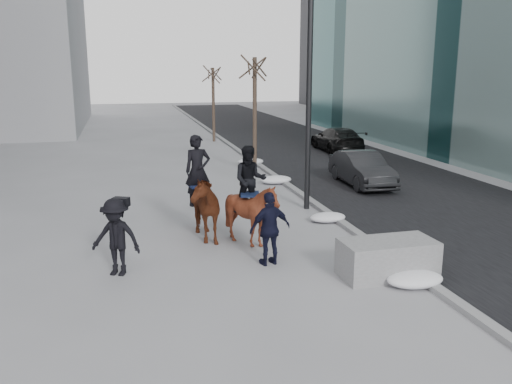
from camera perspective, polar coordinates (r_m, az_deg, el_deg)
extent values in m
plane|color=gray|center=(12.93, 1.29, -7.66)|extent=(120.00, 120.00, 0.00)
cube|color=black|center=(24.37, 11.06, 2.00)|extent=(8.00, 90.00, 0.01)
cube|color=gray|center=(22.98, 1.98, 1.71)|extent=(0.25, 90.00, 0.12)
cube|color=gray|center=(12.46, 13.66, -6.82)|extent=(2.10, 1.07, 0.84)
imported|color=black|center=(21.71, 11.08, 2.42)|extent=(1.55, 4.05, 1.32)
imported|color=black|center=(30.39, 8.52, 5.51)|extent=(2.00, 4.65, 1.33)
imported|color=#491F0E|center=(14.68, -5.99, -1.44)|extent=(1.26, 2.28, 1.84)
imported|color=black|center=(14.62, -6.16, 2.25)|extent=(0.75, 0.55, 1.92)
cube|color=#0F1737|center=(14.70, -6.12, 0.70)|extent=(0.55, 0.62, 0.06)
imported|color=#471B0E|center=(14.05, -0.50, -2.30)|extent=(1.66, 1.80, 1.71)
imported|color=black|center=(13.98, -0.65, 1.27)|extent=(0.98, 0.84, 1.78)
cube|color=#0E1733|center=(14.07, -0.65, -0.22)|extent=(0.58, 0.65, 0.06)
imported|color=black|center=(12.69, 1.48, -3.88)|extent=(1.09, 0.62, 1.75)
cylinder|color=#C64F0B|center=(13.11, 0.64, -2.08)|extent=(0.04, 0.18, 0.07)
imported|color=black|center=(12.45, -14.53, -4.64)|extent=(1.30, 1.08, 1.75)
cube|color=black|center=(12.49, -14.03, -1.01)|extent=(0.42, 0.35, 0.20)
cylinder|color=black|center=(17.40, 5.65, 12.75)|extent=(0.18, 0.18, 9.00)
ellipsoid|color=white|center=(16.49, 7.56, -2.66)|extent=(1.11, 0.70, 0.28)
ellipsoid|color=white|center=(25.89, -0.58, 3.23)|extent=(1.25, 0.79, 0.32)
ellipsoid|color=white|center=(12.16, 16.38, -8.79)|extent=(1.26, 0.80, 0.32)
ellipsoid|color=white|center=(21.70, 2.12, 1.30)|extent=(1.26, 0.80, 0.32)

